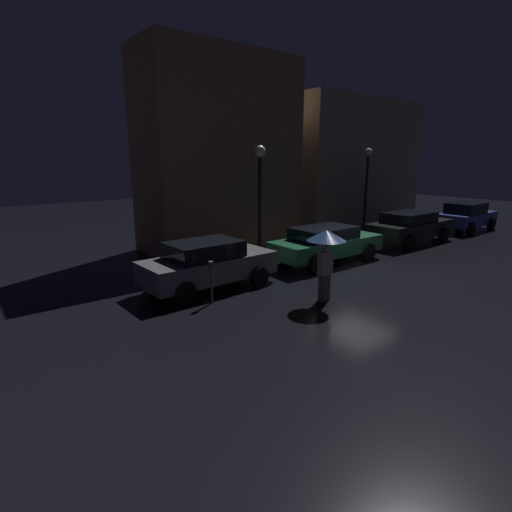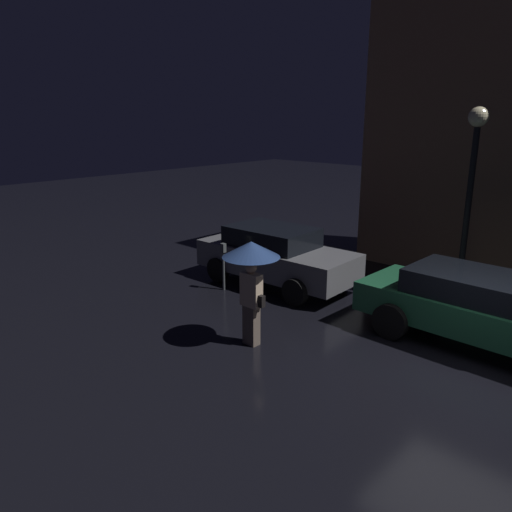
% 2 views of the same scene
% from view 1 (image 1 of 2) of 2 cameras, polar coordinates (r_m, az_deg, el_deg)
% --- Properties ---
extents(ground_plane, '(60.00, 60.00, 0.00)m').
position_cam_1_polar(ground_plane, '(14.99, 14.38, -1.78)').
color(ground_plane, black).
extents(building_facade_left, '(7.09, 3.00, 8.26)m').
position_cam_1_polar(building_facade_left, '(18.18, -5.08, 14.44)').
color(building_facade_left, '#8C664C').
rests_on(building_facade_left, ground).
extents(building_facade_right, '(8.96, 3.00, 7.11)m').
position_cam_1_polar(building_facade_right, '(24.34, 13.69, 12.60)').
color(building_facade_right, gray).
rests_on(building_facade_right, ground).
extents(parked_car_grey, '(4.20, 1.91, 1.49)m').
position_cam_1_polar(parked_car_grey, '(12.30, -6.89, -1.07)').
color(parked_car_grey, slate).
rests_on(parked_car_grey, ground).
extents(parked_car_green, '(4.67, 1.92, 1.40)m').
position_cam_1_polar(parked_car_green, '(15.46, 9.99, 1.82)').
color(parked_car_green, '#1E5638').
rests_on(parked_car_green, ground).
extents(parked_car_black, '(4.70, 1.98, 1.47)m').
position_cam_1_polar(parked_car_black, '(20.14, 21.15, 3.95)').
color(parked_car_black, black).
rests_on(parked_car_black, ground).
extents(parked_car_blue, '(3.99, 1.92, 1.54)m').
position_cam_1_polar(parked_car_blue, '(24.95, 27.79, 5.07)').
color(parked_car_blue, navy).
rests_on(parked_car_blue, ground).
extents(pedestrian_with_umbrella, '(1.07, 1.07, 2.02)m').
position_cam_1_polar(pedestrian_with_umbrella, '(11.06, 9.98, 1.63)').
color(pedestrian_with_umbrella, '#66564C').
rests_on(pedestrian_with_umbrella, ground).
extents(parking_meter, '(0.12, 0.10, 1.20)m').
position_cam_1_polar(parking_meter, '(10.99, -6.42, -3.06)').
color(parking_meter, '#4C5154').
rests_on(parking_meter, ground).
extents(street_lamp_near, '(0.44, 0.44, 4.40)m').
position_cam_1_polar(street_lamp_near, '(16.00, 0.56, 11.02)').
color(street_lamp_near, black).
rests_on(street_lamp_near, ground).
extents(street_lamp_far, '(0.37, 0.37, 4.39)m').
position_cam_1_polar(street_lamp_far, '(21.33, 15.54, 10.56)').
color(street_lamp_far, black).
rests_on(street_lamp_far, ground).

